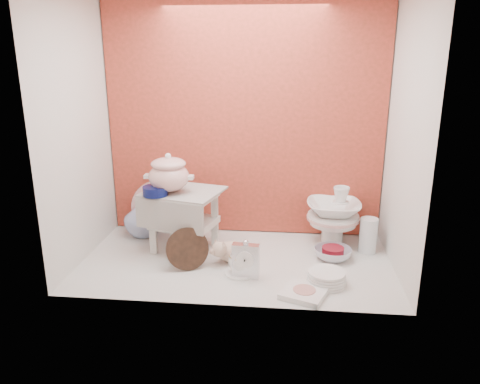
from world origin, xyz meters
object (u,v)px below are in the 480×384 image
Objects in this scene: step_stool at (184,220)px; crystal_bowl at (333,254)px; porcelain_tower at (333,215)px; floral_platter at (158,206)px; plush_pig at (233,251)px; soup_tureen at (169,173)px; gold_rim_teacup at (241,263)px; blue_white_vase at (143,216)px; dinner_plate_stack at (326,278)px; mantel_clock at (246,259)px.

step_stool reaches higher than crystal_bowl.
floral_platter is at bearing 174.53° from porcelain_tower.
plush_pig is 1.06× the size of crystal_bowl.
soup_tureen reaches higher than gold_rim_teacup.
blue_white_vase is 1.30m from dinner_plate_stack.
step_stool is 0.38m from floral_platter.
step_stool is 2.04× the size of mantel_clock.
plush_pig is (0.39, -0.12, -0.43)m from soup_tureen.
floral_platter is 1.65× the size of mantel_clock.
dinner_plate_stack is at bearing -31.40° from floral_platter.
blue_white_vase is at bearing 179.22° from porcelain_tower.
step_stool is at bearing 155.77° from dinner_plate_stack.
floral_platter reaches higher than dinner_plate_stack.
plush_pig is at bearing 157.67° from dinner_plate_stack.
blue_white_vase is 1.26× the size of dinner_plate_stack.
soup_tureen is 0.50m from blue_white_vase.
crystal_bowl is (1.15, -0.35, -0.14)m from floral_platter.
floral_platter is at bearing 140.84° from mantel_clock.
mantel_clock reaches higher than gold_rim_teacup.
step_stool is at bearing 176.17° from crystal_bowl.
porcelain_tower is (0.99, 0.22, -0.31)m from soup_tureen.
mantel_clock is 0.56× the size of porcelain_tower.
blue_white_vase is 0.70× the size of porcelain_tower.
soup_tureen is 2.11× the size of gold_rim_teacup.
mantel_clock is 1.01× the size of dinner_plate_stack.
plush_pig reaches higher than crystal_bowl.
step_stool is at bearing -49.16° from floral_platter.
porcelain_tower reaches higher than floral_platter.
floral_platter is 0.91m from mantel_clock.
plush_pig is at bearing -29.03° from blue_white_vase.
dinner_plate_stack is (0.46, -0.07, -0.03)m from gold_rim_teacup.
blue_white_vase reaches higher than plush_pig.
porcelain_tower is at bearing -5.47° from floral_platter.
soup_tureen reaches higher than crystal_bowl.
soup_tureen reaches higher than step_stool.
gold_rim_teacup is (-0.03, 0.04, -0.04)m from mantel_clock.
porcelain_tower is at bearing 82.25° from dinner_plate_stack.
dinner_plate_stack is at bearing -26.11° from blue_white_vase.
blue_white_vase is at bearing -127.92° from floral_platter.
blue_white_vase is 0.91m from mantel_clock.
soup_tureen is 1.06m from porcelain_tower.
blue_white_vase is at bearing 144.46° from gold_rim_teacup.
step_stool is 3.29× the size of gold_rim_teacup.
mantel_clock reaches higher than plush_pig.
blue_white_vase reaches higher than crystal_bowl.
blue_white_vase is 1.21× the size of crystal_bowl.
soup_tureen reaches higher than floral_platter.
step_stool reaches higher than blue_white_vase.
mantel_clock is 0.92× the size of plush_pig.
crystal_bowl is (1.22, -0.25, -0.10)m from blue_white_vase.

